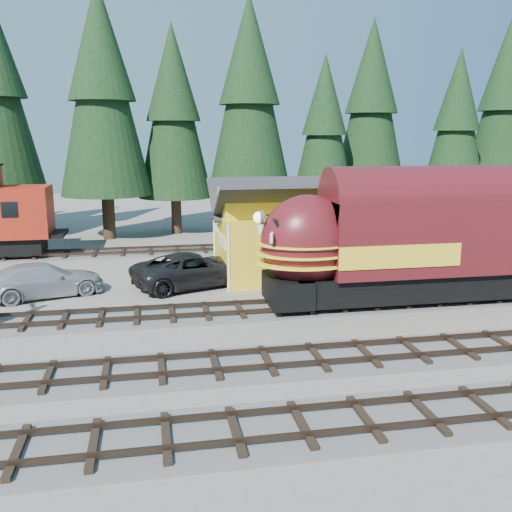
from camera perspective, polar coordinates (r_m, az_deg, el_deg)
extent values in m
plane|color=#6B665B|center=(23.59, 14.64, -7.52)|extent=(120.00, 120.00, 0.00)
cube|color=#4C4947|center=(38.78, -10.80, 0.37)|extent=(32.00, 3.20, 0.08)
cube|color=#38281E|center=(38.03, -10.81, 0.46)|extent=(32.00, 0.08, 0.16)
cube|color=#38281E|center=(39.45, -10.81, 0.87)|extent=(32.00, 0.08, 0.16)
cube|color=gold|center=(32.61, 6.97, 1.27)|extent=(12.00, 6.00, 3.40)
cube|color=yellow|center=(32.25, 7.08, 5.50)|extent=(11.88, 3.30, 1.44)
cube|color=white|center=(30.26, -3.40, 1.47)|extent=(0.06, 2.40, 0.60)
cone|color=black|center=(44.25, -15.16, 15.82)|extent=(6.69, 6.69, 15.25)
cone|color=black|center=(45.67, -8.26, 14.12)|extent=(5.80, 5.80, 13.21)
cone|color=black|center=(46.20, -0.67, 15.92)|extent=(6.63, 6.63, 15.11)
cone|color=black|center=(47.97, 6.84, 12.68)|extent=(5.10, 5.10, 11.61)
cone|color=black|center=(52.21, 11.47, 14.68)|extent=(6.32, 6.32, 14.40)
cone|color=black|center=(52.18, 19.44, 12.48)|extent=(5.34, 5.34, 12.17)
cone|color=black|center=(57.09, 23.69, 13.97)|extent=(6.50, 6.50, 14.80)
cube|color=black|center=(28.68, 19.19, -2.35)|extent=(15.90, 2.85, 1.23)
cube|color=#511217|center=(28.68, 21.05, 2.19)|extent=(14.51, 3.35, 3.35)
ellipsoid|color=#511217|center=(25.40, 5.17, 1.51)|extent=(4.24, 3.28, 4.13)
sphere|color=white|center=(24.71, 0.28, 3.89)|extent=(0.49, 0.49, 0.49)
imported|color=black|center=(29.73, -6.27, -1.37)|extent=(6.97, 4.91, 1.77)
imported|color=#A4A6AC|center=(29.58, -20.50, -2.26)|extent=(6.13, 4.05, 1.65)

